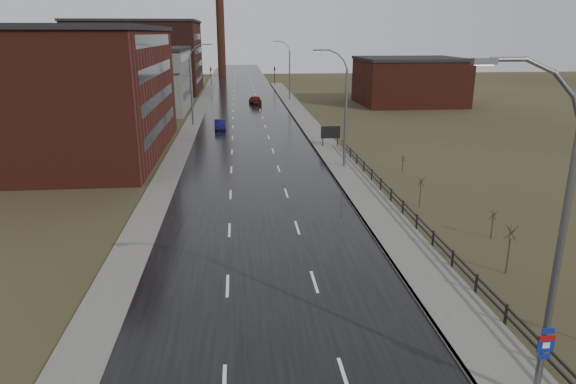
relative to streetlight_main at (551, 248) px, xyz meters
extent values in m
cube|color=black|center=(-8.47, 58.00, -6.03)|extent=(14.00, 300.00, 0.06)
cube|color=#595651|center=(0.13, 33.00, -5.97)|extent=(3.20, 180.00, 0.18)
cube|color=slate|center=(-1.39, 33.00, -5.97)|extent=(0.16, 180.00, 0.18)
cube|color=#595651|center=(-16.67, 58.00, -6.00)|extent=(2.40, 260.00, 0.12)
cube|color=#471914|center=(-29.47, 43.00, 0.44)|extent=(22.00, 28.00, 13.00)
cube|color=black|center=(-29.47, 43.00, 7.19)|extent=(22.44, 28.56, 0.50)
cube|color=black|center=(-18.49, 43.00, -3.06)|extent=(0.06, 22.40, 1.20)
cube|color=black|center=(-18.49, 43.00, -0.06)|extent=(0.06, 22.40, 1.20)
cube|color=black|center=(-18.49, 43.00, 2.94)|extent=(0.06, 22.40, 1.20)
cube|color=black|center=(-18.49, 43.00, 5.94)|extent=(0.06, 22.40, 1.20)
cube|color=slate|center=(-26.47, 76.00, -1.06)|extent=(16.00, 20.00, 10.00)
cube|color=black|center=(-26.47, 76.00, 4.19)|extent=(16.32, 20.40, 0.50)
cube|color=black|center=(-18.49, 76.00, -3.06)|extent=(0.06, 16.00, 1.20)
cube|color=black|center=(-18.49, 76.00, -0.06)|extent=(0.06, 16.00, 1.20)
cube|color=black|center=(-18.49, 76.00, 2.94)|extent=(0.06, 16.00, 1.20)
cube|color=#331611|center=(-31.47, 106.00, 1.44)|extent=(26.00, 24.00, 15.00)
cube|color=black|center=(-31.47, 106.00, 9.19)|extent=(26.52, 24.48, 0.50)
cube|color=black|center=(-18.49, 106.00, -3.06)|extent=(0.06, 19.20, 1.20)
cube|color=black|center=(-18.49, 106.00, -0.06)|extent=(0.06, 19.20, 1.20)
cube|color=black|center=(-18.49, 106.00, 2.94)|extent=(0.06, 19.20, 1.20)
cube|color=black|center=(-18.49, 106.00, 5.94)|extent=(0.06, 19.20, 1.20)
cube|color=#471914|center=(21.83, 80.00, -2.06)|extent=(18.00, 16.00, 8.00)
cube|color=black|center=(21.83, 80.00, 2.19)|extent=(18.36, 16.32, 0.50)
cylinder|color=#331611|center=(-14.47, 148.00, 8.94)|extent=(2.40, 2.40, 30.00)
cylinder|color=slate|center=(0.33, 0.00, -1.06)|extent=(0.24, 0.24, 10.00)
cylinder|color=slate|center=(-0.41, 0.00, 5.22)|extent=(0.91, 0.14, 0.91)
cylinder|color=slate|center=(-1.22, 0.00, 5.76)|extent=(1.12, 0.14, 0.57)
cylinder|color=slate|center=(-2.19, 0.00, 5.95)|extent=(1.15, 0.14, 0.14)
cube|color=slate|center=(-2.94, 0.00, 5.90)|extent=(0.70, 0.28, 0.18)
cube|color=silver|center=(-2.94, 0.00, 5.80)|extent=(0.50, 0.20, 0.04)
cube|color=navy|center=(0.33, -0.12, -3.01)|extent=(0.45, 0.04, 0.22)
cube|color=navy|center=(0.33, -0.12, -3.51)|extent=(0.60, 0.04, 0.65)
cube|color=maroon|center=(0.33, -0.13, -3.28)|extent=(0.60, 0.04, 0.20)
cube|color=navy|center=(0.33, -0.12, -4.01)|extent=(0.45, 0.04, 0.22)
cube|color=silver|center=(0.33, -0.14, -3.56)|extent=(0.26, 0.02, 0.22)
cylinder|color=slate|center=(0.33, 34.00, -1.31)|extent=(0.24, 0.24, 9.50)
cylinder|color=slate|center=(0.16, 34.00, 3.84)|extent=(0.51, 0.14, 0.98)
cylinder|color=slate|center=(-0.32, 34.00, 4.56)|extent=(0.81, 0.14, 0.81)
cylinder|color=slate|center=(-1.03, 34.00, 5.04)|extent=(0.98, 0.14, 0.51)
cylinder|color=slate|center=(-1.87, 34.00, 5.20)|extent=(1.01, 0.14, 0.14)
cube|color=slate|center=(-2.56, 34.00, 5.15)|extent=(0.70, 0.28, 0.18)
cube|color=silver|center=(-2.56, 34.00, 5.05)|extent=(0.50, 0.20, 0.04)
cylinder|color=slate|center=(-16.47, 60.00, -1.31)|extent=(0.24, 0.24, 9.50)
cylinder|color=slate|center=(-16.30, 60.00, 3.84)|extent=(0.51, 0.14, 0.98)
cylinder|color=slate|center=(-15.83, 60.00, 4.56)|extent=(0.81, 0.14, 0.81)
cylinder|color=slate|center=(-15.11, 60.00, 5.04)|extent=(0.98, 0.14, 0.51)
cylinder|color=slate|center=(-14.27, 60.00, 5.20)|extent=(1.01, 0.14, 0.14)
cube|color=slate|center=(-13.59, 60.00, 5.15)|extent=(0.70, 0.28, 0.18)
cube|color=silver|center=(-13.59, 60.00, 5.05)|extent=(0.50, 0.20, 0.04)
cylinder|color=slate|center=(0.33, 88.00, -1.31)|extent=(0.24, 0.24, 9.50)
cylinder|color=slate|center=(0.16, 88.00, 3.84)|extent=(0.51, 0.14, 0.98)
cylinder|color=slate|center=(-0.32, 88.00, 4.56)|extent=(0.81, 0.14, 0.81)
cylinder|color=slate|center=(-1.03, 88.00, 5.04)|extent=(0.98, 0.14, 0.51)
cylinder|color=slate|center=(-1.87, 88.00, 5.20)|extent=(1.01, 0.14, 0.14)
cube|color=slate|center=(-2.56, 88.00, 5.15)|extent=(0.70, 0.28, 0.18)
cube|color=silver|center=(-2.56, 88.00, 5.05)|extent=(0.50, 0.20, 0.04)
cube|color=black|center=(1.83, 2.00, -5.51)|extent=(0.10, 0.10, 1.10)
cube|color=black|center=(1.83, 5.00, -5.51)|extent=(0.10, 0.10, 1.10)
cube|color=black|center=(1.83, 8.00, -5.51)|extent=(0.10, 0.10, 1.10)
cube|color=black|center=(1.83, 11.00, -5.51)|extent=(0.10, 0.10, 1.10)
cube|color=black|center=(1.83, 14.00, -5.51)|extent=(0.10, 0.10, 1.10)
cube|color=black|center=(1.83, 17.00, -5.51)|extent=(0.10, 0.10, 1.10)
cube|color=black|center=(1.83, 20.00, -5.51)|extent=(0.10, 0.10, 1.10)
cube|color=black|center=(1.83, 23.00, -5.51)|extent=(0.10, 0.10, 1.10)
cube|color=black|center=(1.83, 26.00, -5.51)|extent=(0.10, 0.10, 1.10)
cube|color=black|center=(1.83, 29.00, -5.51)|extent=(0.10, 0.10, 1.10)
cube|color=black|center=(1.83, 32.00, -5.51)|extent=(0.10, 0.10, 1.10)
cube|color=black|center=(1.83, 35.00, -5.51)|extent=(0.10, 0.10, 1.10)
cube|color=black|center=(1.83, 38.00, -5.51)|extent=(0.10, 0.10, 1.10)
cube|color=black|center=(1.83, 41.00, -5.51)|extent=(0.10, 0.10, 1.10)
cube|color=black|center=(1.83, 16.50, -5.11)|extent=(0.08, 53.00, 0.10)
cube|color=black|center=(1.83, 16.50, -5.51)|extent=(0.08, 53.00, 0.10)
cylinder|color=#382D23|center=(4.56, 10.09, -5.01)|extent=(0.08, 0.08, 2.10)
cylinder|color=#382D23|center=(4.61, 10.09, -3.64)|extent=(0.04, 0.70, 0.83)
cylinder|color=#382D23|center=(4.57, 10.13, -3.64)|extent=(0.67, 0.26, 0.83)
cylinder|color=#382D23|center=(4.52, 10.12, -3.64)|extent=(0.40, 0.59, 0.84)
cylinder|color=#382D23|center=(4.52, 10.06, -3.64)|extent=(0.40, 0.59, 0.84)
cylinder|color=#382D23|center=(4.57, 10.04, -3.64)|extent=(0.67, 0.26, 0.83)
cylinder|color=#382D23|center=(6.12, 15.02, -5.37)|extent=(0.08, 0.08, 1.39)
cylinder|color=#382D23|center=(6.17, 15.02, -4.46)|extent=(0.04, 0.47, 0.55)
cylinder|color=#382D23|center=(6.14, 15.06, -4.46)|extent=(0.45, 0.18, 0.56)
cylinder|color=#382D23|center=(6.08, 15.05, -4.46)|extent=(0.27, 0.40, 0.57)
cylinder|color=#382D23|center=(6.08, 14.99, -4.46)|extent=(0.27, 0.40, 0.57)
cylinder|color=#382D23|center=(6.14, 14.97, -4.46)|extent=(0.45, 0.18, 0.56)
cylinder|color=#382D23|center=(3.69, 21.70, -5.20)|extent=(0.08, 0.08, 1.72)
cylinder|color=#382D23|center=(3.74, 21.70, -4.08)|extent=(0.04, 0.58, 0.68)
cylinder|color=#382D23|center=(3.70, 21.74, -4.08)|extent=(0.55, 0.22, 0.69)
cylinder|color=#382D23|center=(3.65, 21.73, -4.08)|extent=(0.33, 0.49, 0.70)
cylinder|color=#382D23|center=(3.65, 21.67, -4.08)|extent=(0.33, 0.49, 0.70)
cylinder|color=#382D23|center=(3.70, 21.65, -4.08)|extent=(0.55, 0.22, 0.69)
cylinder|color=#382D23|center=(5.52, 31.71, -5.47)|extent=(0.08, 0.08, 1.17)
cylinder|color=#382D23|center=(5.57, 31.71, -4.71)|extent=(0.04, 0.41, 0.47)
cylinder|color=#382D23|center=(5.54, 31.76, -4.71)|extent=(0.39, 0.16, 0.48)
cylinder|color=#382D23|center=(5.48, 31.74, -4.71)|extent=(0.24, 0.34, 0.49)
cylinder|color=#382D23|center=(5.48, 31.68, -4.71)|extent=(0.24, 0.34, 0.49)
cylinder|color=#382D23|center=(5.54, 31.66, -4.71)|extent=(0.39, 0.16, 0.48)
cube|color=black|center=(-0.24, 43.62, -5.16)|extent=(0.10, 0.10, 1.80)
cube|color=black|center=(1.49, 43.62, -5.16)|extent=(0.10, 0.10, 1.80)
cube|color=silver|center=(0.63, 43.57, -4.30)|extent=(2.16, 0.08, 1.33)
cube|color=black|center=(0.63, 43.52, -4.30)|extent=(2.26, 0.04, 1.43)
cylinder|color=black|center=(-16.47, 118.00, -3.46)|extent=(0.16, 0.16, 5.20)
imported|color=black|center=(-16.47, 118.00, -1.31)|extent=(0.58, 2.73, 1.10)
sphere|color=#FF190C|center=(-16.47, 117.85, -1.01)|extent=(0.18, 0.18, 0.18)
cylinder|color=black|center=(-0.47, 118.00, -3.46)|extent=(0.16, 0.16, 5.20)
imported|color=black|center=(-0.47, 118.00, -1.31)|extent=(0.58, 2.73, 1.10)
sphere|color=#FF190C|center=(-0.47, 117.85, -1.01)|extent=(0.18, 0.18, 0.18)
imported|color=#0D0C3C|center=(-12.49, 55.80, -5.37)|extent=(1.67, 4.27, 1.39)
imported|color=#4B0E0C|center=(-6.72, 81.92, -5.23)|extent=(2.48, 5.03, 1.65)
camera|label=1|loc=(-9.96, -14.42, 6.67)|focal=32.00mm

